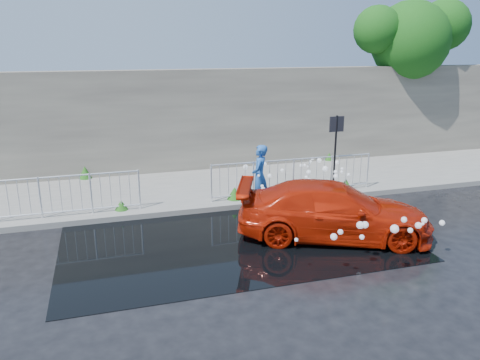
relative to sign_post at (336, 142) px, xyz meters
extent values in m
plane|color=black|center=(-4.20, -3.10, -1.72)|extent=(90.00, 90.00, 0.00)
cube|color=slate|center=(-4.20, 1.90, -1.65)|extent=(30.00, 4.00, 0.15)
cube|color=slate|center=(-4.20, -0.10, -1.64)|extent=(30.00, 0.25, 0.16)
cube|color=#554E47|center=(-4.20, 4.10, 0.18)|extent=(30.00, 0.60, 3.50)
cube|color=black|center=(-3.70, -2.10, -1.72)|extent=(8.00, 5.00, 0.01)
cylinder|color=black|center=(0.00, 0.00, -0.47)|extent=(0.06, 0.06, 2.50)
cube|color=black|center=(0.00, 0.00, 0.53)|extent=(0.45, 0.04, 0.45)
cylinder|color=#332114|center=(5.80, 5.10, 0.78)|extent=(0.36, 0.36, 5.00)
sphere|color=#114510|center=(5.30, 4.30, 2.88)|extent=(3.07, 3.07, 3.07)
sphere|color=#114510|center=(6.80, 4.30, 3.48)|extent=(2.02, 2.02, 2.02)
sphere|color=#114510|center=(3.80, 4.30, 3.28)|extent=(1.81, 1.81, 1.81)
cylinder|color=silver|center=(-5.70, 0.25, -1.02)|extent=(0.05, 0.05, 1.10)
cylinder|color=silver|center=(-8.20, 0.25, -0.50)|extent=(5.00, 0.04, 0.04)
cylinder|color=silver|center=(-8.20, 0.25, -1.45)|extent=(5.00, 0.04, 0.04)
cylinder|color=silver|center=(-3.70, 0.25, -1.02)|extent=(0.05, 0.05, 1.10)
cylinder|color=silver|center=(1.30, 0.25, -1.02)|extent=(0.05, 0.05, 1.10)
cylinder|color=silver|center=(-1.20, 0.25, -0.50)|extent=(5.00, 0.04, 0.04)
cylinder|color=silver|center=(-1.20, 0.25, -1.45)|extent=(5.00, 0.04, 0.04)
cone|color=#194D14|center=(-6.20, 0.30, -1.44)|extent=(0.36, 0.36, 0.27)
cone|color=#194D14|center=(-3.00, 0.30, -1.39)|extent=(0.44, 0.44, 0.36)
cone|color=#194D14|center=(0.60, 0.30, -1.42)|extent=(0.38, 0.38, 0.31)
cone|color=#194D14|center=(-7.20, 3.80, -1.36)|extent=(0.42, 0.42, 0.42)
cone|color=#194D14|center=(1.80, 3.80, -1.43)|extent=(0.34, 0.34, 0.29)
sphere|color=white|center=(-0.86, 0.47, -0.77)|extent=(0.10, 0.10, 0.10)
sphere|color=white|center=(-1.94, -1.65, -1.57)|extent=(0.15, 0.15, 0.15)
sphere|color=white|center=(-2.03, -0.85, -1.12)|extent=(0.17, 0.17, 0.17)
sphere|color=white|center=(-0.38, -0.54, -1.08)|extent=(0.12, 0.12, 0.12)
sphere|color=white|center=(-2.36, -1.51, -1.18)|extent=(0.13, 0.13, 0.13)
sphere|color=white|center=(-0.72, 0.31, -0.77)|extent=(0.06, 0.06, 0.06)
sphere|color=white|center=(-1.84, -0.70, -0.96)|extent=(0.07, 0.07, 0.07)
sphere|color=white|center=(-1.81, -0.80, -1.02)|extent=(0.11, 0.11, 0.11)
sphere|color=white|center=(-2.75, -0.71, -1.09)|extent=(0.17, 0.17, 0.17)
sphere|color=white|center=(0.29, -0.37, -0.92)|extent=(0.10, 0.10, 0.10)
sphere|color=white|center=(-1.09, -0.42, -0.87)|extent=(0.09, 0.09, 0.09)
sphere|color=white|center=(0.26, -1.54, -1.43)|extent=(0.10, 0.10, 0.10)
sphere|color=white|center=(-2.34, -1.12, -1.05)|extent=(0.08, 0.08, 0.08)
sphere|color=white|center=(-2.47, -0.29, -0.75)|extent=(0.08, 0.08, 0.08)
sphere|color=white|center=(0.22, -0.07, -0.82)|extent=(0.09, 0.09, 0.09)
sphere|color=white|center=(-2.00, -1.61, -1.47)|extent=(0.14, 0.14, 0.14)
sphere|color=white|center=(0.03, -0.41, -0.81)|extent=(0.09, 0.09, 0.09)
sphere|color=white|center=(-0.24, 0.51, -0.66)|extent=(0.15, 0.15, 0.15)
sphere|color=white|center=(-1.87, -1.07, -1.12)|extent=(0.10, 0.10, 0.10)
sphere|color=white|center=(-2.79, -1.22, -1.17)|extent=(0.14, 0.14, 0.14)
sphere|color=white|center=(-0.89, -1.89, -1.44)|extent=(0.09, 0.09, 0.09)
sphere|color=white|center=(-2.00, 0.50, -0.64)|extent=(0.11, 0.11, 0.11)
sphere|color=white|center=(-0.23, 0.13, -0.83)|extent=(0.17, 0.17, 0.17)
sphere|color=white|center=(-1.34, -1.75, -1.48)|extent=(0.11, 0.11, 0.11)
sphere|color=white|center=(-1.14, -0.71, -0.88)|extent=(0.13, 0.13, 0.13)
sphere|color=white|center=(-1.15, 0.39, -0.74)|extent=(0.07, 0.07, 0.07)
sphere|color=white|center=(-0.45, 0.57, -0.61)|extent=(0.10, 0.10, 0.10)
sphere|color=white|center=(0.17, 0.18, -0.68)|extent=(0.12, 0.12, 0.12)
sphere|color=white|center=(-2.14, -0.28, -0.79)|extent=(0.13, 0.13, 0.13)
sphere|color=white|center=(-0.66, 0.31, -0.67)|extent=(0.08, 0.08, 0.08)
sphere|color=white|center=(-0.60, 0.37, -0.64)|extent=(0.08, 0.08, 0.08)
sphere|color=white|center=(-1.90, -0.92, -1.23)|extent=(0.09, 0.09, 0.09)
sphere|color=white|center=(-0.10, -0.29, -0.83)|extent=(0.11, 0.11, 0.11)
sphere|color=white|center=(-2.60, 0.54, -0.70)|extent=(0.15, 0.15, 0.15)
sphere|color=white|center=(-3.09, -1.52, -1.39)|extent=(0.09, 0.09, 0.09)
sphere|color=white|center=(-1.57, 0.22, -0.80)|extent=(0.11, 0.11, 0.11)
sphere|color=white|center=(-0.29, -0.66, -0.85)|extent=(0.14, 0.14, 0.14)
sphere|color=white|center=(-0.87, -0.10, -0.82)|extent=(0.14, 0.14, 0.14)
sphere|color=white|center=(-2.89, -1.51, -1.28)|extent=(0.12, 0.12, 0.12)
sphere|color=white|center=(-0.99, -1.64, -1.46)|extent=(0.10, 0.10, 0.10)
sphere|color=white|center=(-2.22, -0.90, -0.94)|extent=(0.06, 0.06, 0.06)
sphere|color=white|center=(-0.71, 0.53, -0.79)|extent=(0.09, 0.09, 0.09)
sphere|color=white|center=(-2.50, -0.75, -1.01)|extent=(0.13, 0.13, 0.13)
sphere|color=white|center=(-2.48, -0.61, -0.96)|extent=(0.09, 0.09, 0.09)
sphere|color=white|center=(-0.46, -0.88, -1.13)|extent=(0.09, 0.09, 0.09)
sphere|color=white|center=(-1.80, -1.04, -1.27)|extent=(0.09, 0.09, 0.09)
sphere|color=white|center=(-2.53, -1.56, -1.46)|extent=(0.14, 0.14, 0.14)
sphere|color=white|center=(-0.55, -4.21, -0.81)|extent=(0.13, 0.13, 0.13)
sphere|color=white|center=(-2.98, -4.14, -1.00)|extent=(0.08, 0.08, 0.08)
sphere|color=white|center=(-0.11, -4.26, -0.94)|extent=(0.07, 0.07, 0.07)
sphere|color=white|center=(-0.02, -4.20, -0.89)|extent=(0.13, 0.13, 0.13)
sphere|color=white|center=(-1.70, -4.38, -0.74)|extent=(0.16, 0.16, 0.16)
sphere|color=white|center=(-1.42, -4.12, -0.87)|extent=(0.15, 0.15, 0.15)
sphere|color=white|center=(-2.29, -4.40, -0.92)|extent=(0.14, 0.14, 0.14)
sphere|color=white|center=(-0.74, -4.70, -0.84)|extent=(0.11, 0.11, 0.11)
sphere|color=white|center=(0.32, -4.35, -0.93)|extent=(0.12, 0.12, 0.12)
sphere|color=white|center=(-0.18, -4.22, -0.98)|extent=(0.14, 0.14, 0.14)
sphere|color=white|center=(-1.20, -4.81, -0.71)|extent=(0.17, 0.17, 0.17)
sphere|color=white|center=(-2.30, -4.66, -0.71)|extent=(0.11, 0.11, 0.11)
sphere|color=white|center=(-1.32, -3.87, -1.26)|extent=(0.11, 0.11, 0.11)
sphere|color=white|center=(0.25, -3.82, -1.16)|extent=(0.07, 0.07, 0.07)
imported|color=#A51906|center=(-1.39, -2.69, -1.06)|extent=(4.92, 3.43, 1.32)
imported|color=#2155A6|center=(-2.38, -0.10, -0.83)|extent=(0.70, 0.78, 1.79)
camera|label=1|loc=(-6.52, -12.10, 2.77)|focal=35.00mm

